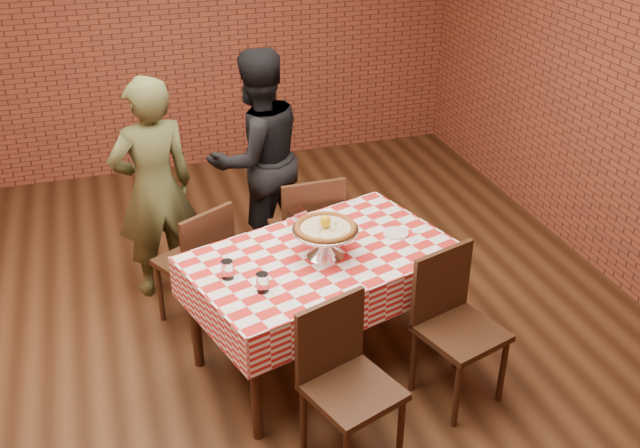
{
  "coord_description": "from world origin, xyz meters",
  "views": [
    {
      "loc": [
        -0.62,
        -3.57,
        2.93
      ],
      "look_at": [
        0.49,
        -0.09,
        0.91
      ],
      "focal_mm": 40.82,
      "sensor_mm": 36.0,
      "label": 1
    }
  ],
  "objects_px": {
    "water_glass_right": "(227,270)",
    "water_glass_left": "(262,283)",
    "chair_far_right": "(305,230)",
    "table": "(321,308)",
    "pizza": "(325,228)",
    "chair_near_right": "(461,333)",
    "diner_olive": "(154,189)",
    "diner_black": "(257,158)",
    "condiment_caddy": "(297,220)",
    "chair_near_left": "(353,392)",
    "chair_far_left": "(194,264)",
    "pizza_stand": "(325,242)"
  },
  "relations": [
    {
      "from": "condiment_caddy",
      "to": "chair_near_right",
      "type": "distance_m",
      "value": 1.17
    },
    {
      "from": "pizza_stand",
      "to": "chair_near_left",
      "type": "xyz_separation_m",
      "value": [
        -0.12,
        -0.8,
        -0.4
      ]
    },
    {
      "from": "table",
      "to": "chair_far_left",
      "type": "distance_m",
      "value": 0.91
    },
    {
      "from": "chair_far_right",
      "to": "diner_black",
      "type": "xyz_separation_m",
      "value": [
        -0.2,
        0.54,
        0.35
      ]
    },
    {
      "from": "chair_near_right",
      "to": "pizza_stand",
      "type": "bearing_deg",
      "value": 122.29
    },
    {
      "from": "water_glass_left",
      "to": "water_glass_right",
      "type": "xyz_separation_m",
      "value": [
        -0.15,
        0.18,
        0.0
      ]
    },
    {
      "from": "water_glass_right",
      "to": "water_glass_left",
      "type": "bearing_deg",
      "value": -50.07
    },
    {
      "from": "pizza",
      "to": "chair_far_right",
      "type": "xyz_separation_m",
      "value": [
        0.12,
        0.82,
        -0.48
      ]
    },
    {
      "from": "diner_olive",
      "to": "diner_black",
      "type": "height_order",
      "value": "diner_black"
    },
    {
      "from": "chair_far_left",
      "to": "diner_olive",
      "type": "relative_size",
      "value": 0.56
    },
    {
      "from": "pizza",
      "to": "chair_far_left",
      "type": "bearing_deg",
      "value": 136.08
    },
    {
      "from": "chair_near_left",
      "to": "chair_near_right",
      "type": "height_order",
      "value": "same"
    },
    {
      "from": "pizza_stand",
      "to": "chair_far_right",
      "type": "bearing_deg",
      "value": 81.42
    },
    {
      "from": "chair_near_right",
      "to": "diner_olive",
      "type": "relative_size",
      "value": 0.57
    },
    {
      "from": "water_glass_left",
      "to": "chair_near_left",
      "type": "height_order",
      "value": "chair_near_left"
    },
    {
      "from": "pizza",
      "to": "diner_black",
      "type": "height_order",
      "value": "diner_black"
    },
    {
      "from": "chair_near_left",
      "to": "chair_far_right",
      "type": "distance_m",
      "value": 1.64
    },
    {
      "from": "diner_olive",
      "to": "water_glass_left",
      "type": "bearing_deg",
      "value": 93.29
    },
    {
      "from": "water_glass_left",
      "to": "diner_black",
      "type": "relative_size",
      "value": 0.07
    },
    {
      "from": "table",
      "to": "diner_black",
      "type": "distance_m",
      "value": 1.41
    },
    {
      "from": "water_glass_left",
      "to": "chair_far_right",
      "type": "relative_size",
      "value": 0.12
    },
    {
      "from": "water_glass_right",
      "to": "table",
      "type": "bearing_deg",
      "value": 9.32
    },
    {
      "from": "diner_black",
      "to": "diner_olive",
      "type": "bearing_deg",
      "value": 0.74
    },
    {
      "from": "diner_olive",
      "to": "pizza",
      "type": "bearing_deg",
      "value": 113.44
    },
    {
      "from": "water_glass_right",
      "to": "diner_olive",
      "type": "relative_size",
      "value": 0.07
    },
    {
      "from": "pizza",
      "to": "water_glass_right",
      "type": "distance_m",
      "value": 0.6
    },
    {
      "from": "pizza_stand",
      "to": "water_glass_left",
      "type": "height_order",
      "value": "pizza_stand"
    },
    {
      "from": "pizza",
      "to": "diner_olive",
      "type": "xyz_separation_m",
      "value": [
        -0.84,
        1.11,
        -0.15
      ]
    },
    {
      "from": "pizza",
      "to": "water_glass_right",
      "type": "xyz_separation_m",
      "value": [
        -0.58,
        -0.07,
        -0.12
      ]
    },
    {
      "from": "chair_far_left",
      "to": "water_glass_left",
      "type": "bearing_deg",
      "value": 76.89
    },
    {
      "from": "chair_near_right",
      "to": "chair_near_left",
      "type": "bearing_deg",
      "value": -177.35
    },
    {
      "from": "table",
      "to": "diner_black",
      "type": "height_order",
      "value": "diner_black"
    },
    {
      "from": "table",
      "to": "water_glass_left",
      "type": "relative_size",
      "value": 13.91
    },
    {
      "from": "chair_far_right",
      "to": "pizza_stand",
      "type": "bearing_deg",
      "value": 80.68
    },
    {
      "from": "water_glass_left",
      "to": "chair_near_left",
      "type": "xyz_separation_m",
      "value": [
        0.31,
        -0.55,
        -0.36
      ]
    },
    {
      "from": "table",
      "to": "chair_far_right",
      "type": "height_order",
      "value": "chair_far_right"
    },
    {
      "from": "pizza",
      "to": "chair_near_left",
      "type": "distance_m",
      "value": 0.94
    },
    {
      "from": "diner_olive",
      "to": "diner_black",
      "type": "xyz_separation_m",
      "value": [
        0.77,
        0.26,
        0.02
      ]
    },
    {
      "from": "diner_black",
      "to": "water_glass_left",
      "type": "bearing_deg",
      "value": 59.97
    },
    {
      "from": "pizza",
      "to": "condiment_caddy",
      "type": "bearing_deg",
      "value": 102.34
    },
    {
      "from": "water_glass_right",
      "to": "diner_black",
      "type": "distance_m",
      "value": 1.52
    },
    {
      "from": "table",
      "to": "chair_far_left",
      "type": "xyz_separation_m",
      "value": [
        -0.66,
        0.63,
        0.06
      ]
    },
    {
      "from": "chair_far_right",
      "to": "diner_olive",
      "type": "xyz_separation_m",
      "value": [
        -0.97,
        0.29,
        0.33
      ]
    },
    {
      "from": "pizza_stand",
      "to": "chair_far_left",
      "type": "xyz_separation_m",
      "value": [
        -0.68,
        0.65,
        -0.41
      ]
    },
    {
      "from": "table",
      "to": "chair_far_right",
      "type": "bearing_deg",
      "value": 80.05
    },
    {
      "from": "chair_near_left",
      "to": "diner_olive",
      "type": "xyz_separation_m",
      "value": [
        -0.73,
        1.91,
        0.33
      ]
    },
    {
      "from": "condiment_caddy",
      "to": "diner_olive",
      "type": "bearing_deg",
      "value": 115.84
    },
    {
      "from": "pizza_stand",
      "to": "water_glass_left",
      "type": "bearing_deg",
      "value": -150.05
    },
    {
      "from": "water_glass_left",
      "to": "diner_black",
      "type": "xyz_separation_m",
      "value": [
        0.36,
        1.61,
        -0.01
      ]
    },
    {
      "from": "pizza_stand",
      "to": "chair_far_right",
      "type": "distance_m",
      "value": 0.92
    }
  ]
}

